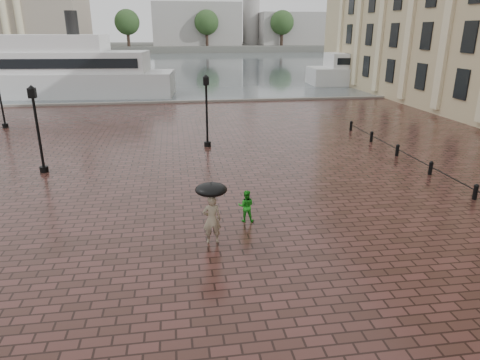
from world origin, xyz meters
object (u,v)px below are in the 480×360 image
at_px(adult_pedestrian, 212,220).
at_px(child_pedestrian, 246,206).
at_px(ferry_far, 395,66).
at_px(ferry_near, 48,72).
at_px(street_lamps, 79,110).

xyz_separation_m(adult_pedestrian, child_pedestrian, (1.48, 1.59, -0.24)).
bearing_deg(ferry_far, ferry_near, -169.84).
relative_size(child_pedestrian, ferry_far, 0.05).
bearing_deg(ferry_near, child_pedestrian, -60.73).
bearing_deg(child_pedestrian, ferry_far, -111.27).
distance_m(street_lamps, ferry_far, 46.44).
relative_size(adult_pedestrian, ferry_near, 0.06).
distance_m(street_lamps, ferry_near, 24.78).
distance_m(adult_pedestrian, ferry_far, 52.43).
bearing_deg(ferry_near, street_lamps, -66.46).
height_order(street_lamps, ferry_far, ferry_far).
height_order(adult_pedestrian, ferry_near, ferry_near).
xyz_separation_m(street_lamps, adult_pedestrian, (7.10, -14.65, -1.44)).
distance_m(child_pedestrian, ferry_far, 50.30).
xyz_separation_m(child_pedestrian, ferry_near, (-16.42, 36.57, 2.09)).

